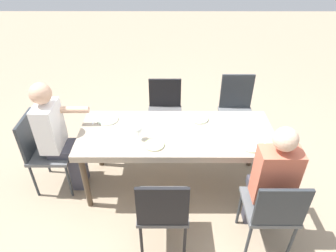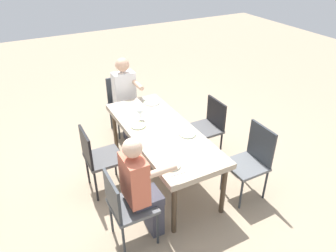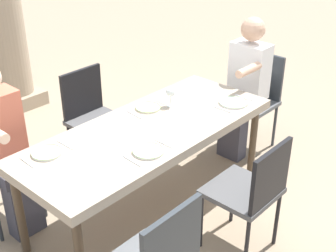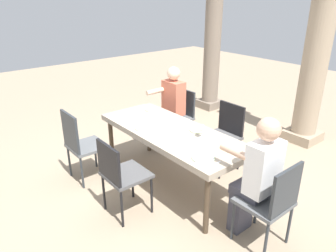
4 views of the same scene
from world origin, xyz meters
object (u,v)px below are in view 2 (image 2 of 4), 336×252
at_px(plate_2, 138,126).
at_px(plate_3, 152,102).
at_px(chair_mid_north, 97,156).
at_px(dining_table, 162,134).
at_px(chair_head_east, 122,101).
at_px(chair_west_north, 125,204).
at_px(chair_west_south, 252,158).
at_px(chair_mid_south, 208,125).
at_px(plate_0, 171,165).
at_px(plate_1, 187,134).
at_px(wine_glass_2, 140,112).
at_px(diner_woman_green, 141,187).
at_px(diner_man_white, 126,96).

relative_size(plate_2, plate_3, 0.86).
bearing_deg(chair_mid_north, plate_2, -81.23).
xyz_separation_m(dining_table, chair_head_east, (1.43, 0.00, -0.15)).
height_order(chair_west_north, chair_mid_north, chair_mid_north).
height_order(chair_west_north, chair_west_south, chair_west_south).
xyz_separation_m(dining_table, chair_west_north, (-0.80, 0.82, -0.15)).
bearing_deg(chair_head_east, chair_west_north, 159.80).
distance_m(chair_mid_south, plate_0, 1.38).
distance_m(chair_west_north, chair_mid_north, 0.93).
bearing_deg(chair_mid_north, plate_1, -109.63).
bearing_deg(wine_glass_2, chair_mid_south, -104.63).
xyz_separation_m(chair_mid_north, plate_3, (0.62, -1.04, 0.22)).
xyz_separation_m(chair_mid_south, diner_woman_green, (-0.94, 1.46, 0.16)).
bearing_deg(chair_west_north, plate_3, -33.79).
height_order(plate_2, wine_glass_2, wine_glass_2).
bearing_deg(dining_table, diner_man_white, -0.14).
height_order(dining_table, plate_3, plate_3).
bearing_deg(wine_glass_2, chair_west_south, -140.97).
bearing_deg(chair_west_north, chair_mid_north, 0.09).
bearing_deg(chair_mid_south, plate_3, 44.27).
bearing_deg(plate_3, chair_mid_north, 120.77).
bearing_deg(chair_head_east, chair_mid_north, 147.66).
bearing_deg(diner_woman_green, chair_mid_north, 11.12).
relative_size(chair_mid_north, plate_1, 4.22).
height_order(dining_table, chair_west_south, chair_west_south).
height_order(chair_west_north, plate_1, chair_west_north).
bearing_deg(chair_head_east, chair_mid_south, -147.73).
bearing_deg(chair_mid_north, dining_table, -99.08).
relative_size(plate_0, plate_3, 0.88).
bearing_deg(diner_man_white, plate_2, 167.25).
bearing_deg(chair_west_north, diner_man_white, -21.99).
relative_size(chair_west_north, plate_1, 4.15).
bearing_deg(chair_west_south, dining_table, 46.00).
xyz_separation_m(chair_head_east, diner_woman_green, (-2.24, 0.64, 0.15)).
bearing_deg(chair_head_east, diner_woman_green, 164.05).
height_order(chair_west_north, plate_2, chair_west_north).
bearing_deg(plate_1, dining_table, 43.79).
bearing_deg(plate_2, wine_glass_2, -32.69).
distance_m(chair_mid_south, wine_glass_2, 1.04).
distance_m(dining_table, chair_west_south, 1.16).
xyz_separation_m(chair_mid_south, chair_head_east, (1.30, 0.82, 0.00)).
relative_size(diner_woman_green, plate_1, 5.95).
xyz_separation_m(chair_mid_south, plate_3, (0.62, 0.60, 0.23)).
distance_m(diner_man_white, plate_0, 1.97).
bearing_deg(diner_woman_green, chair_west_south, -89.88).
bearing_deg(plate_1, diner_woman_green, 122.53).
bearing_deg(chair_west_south, diner_man_white, 22.05).
bearing_deg(dining_table, wine_glass_2, 18.56).
relative_size(chair_head_east, plate_1, 4.24).
relative_size(chair_west_north, plate_2, 4.43).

